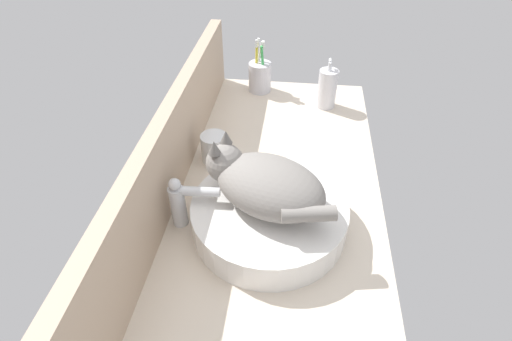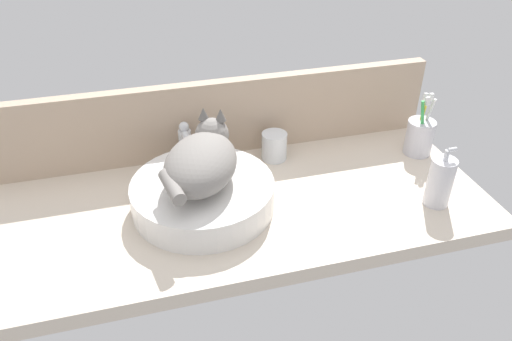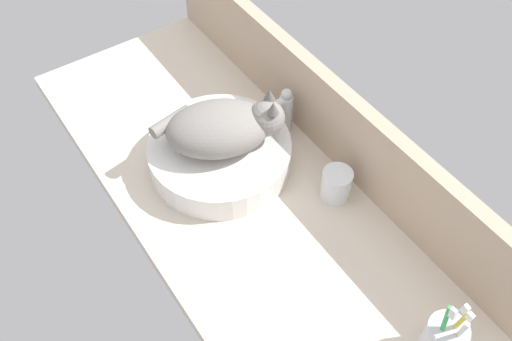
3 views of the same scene
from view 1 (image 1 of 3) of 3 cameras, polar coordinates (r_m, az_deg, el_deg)
ground_plane at (r=101.54cm, az=2.22°, el=-5.76°), size 131.57×55.11×4.00cm
backsplash_panel at (r=97.34cm, az=-12.86°, el=1.10°), size 131.57×3.60×22.29cm
sink_basin at (r=92.33cm, az=2.03°, el=-6.51°), size 35.59×35.59×7.45cm
cat at (r=86.16cm, az=1.36°, el=-1.86°), size 25.74×30.12×14.00cm
faucet at (r=92.24cm, az=-10.50°, el=-4.26°), size 3.60×11.84×13.60cm
soap_dispenser at (r=137.20cm, az=10.13°, el=11.46°), size 6.30×6.30×16.31cm
toothbrush_cup at (r=145.45cm, az=0.55°, el=13.33°), size 7.97×7.97×18.70cm
water_glass at (r=112.44cm, az=-5.97°, el=3.06°), size 7.33×7.33×8.08cm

